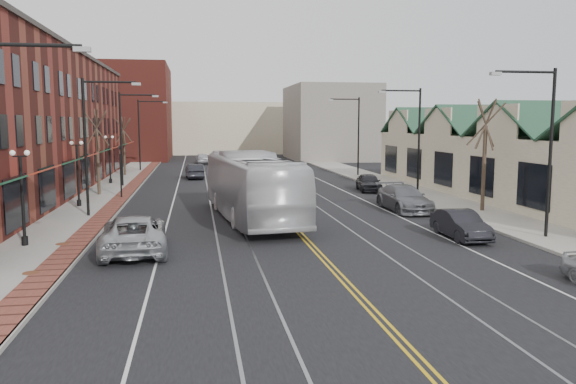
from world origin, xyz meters
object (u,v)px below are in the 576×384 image
object	(u,v)px
parked_suv	(134,234)
parked_car_b	(460,225)
parked_car_c	(404,198)
parked_car_d	(369,182)
transit_bus	(252,186)

from	to	relation	value
parked_suv	parked_car_b	size ratio (longest dim) A/B	1.41
parked_car_c	parked_car_d	world-z (taller)	parked_car_c
transit_bus	parked_car_d	world-z (taller)	transit_bus
transit_bus	parked_car_d	distance (m)	16.10
parked_car_c	parked_car_b	bearing A→B (deg)	-93.82
parked_car_b	parked_car_c	world-z (taller)	parked_car_c
transit_bus	parked_car_c	world-z (taller)	transit_bus
parked_car_b	parked_car_d	size ratio (longest dim) A/B	0.98
parked_car_d	transit_bus	bearing A→B (deg)	-124.92
parked_car_c	transit_bus	bearing A→B (deg)	-171.89
transit_bus	parked_car_b	xyz separation A→B (m)	(9.50, -6.99, -1.25)
transit_bus	parked_car_b	distance (m)	11.86
parked_car_b	parked_car_c	xyz separation A→B (m)	(0.41, 8.60, 0.12)
transit_bus	parked_car_c	xyz separation A→B (m)	(9.91, 1.61, -1.13)
parked_suv	parked_car_d	xyz separation A→B (m)	(16.67, 19.26, -0.10)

